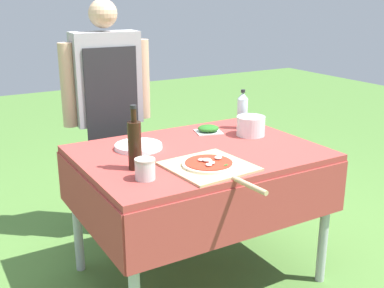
{
  "coord_description": "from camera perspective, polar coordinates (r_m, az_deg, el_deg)",
  "views": [
    {
      "loc": [
        -1.28,
        -2.11,
        1.58
      ],
      "look_at": [
        -0.04,
        0.0,
        0.81
      ],
      "focal_mm": 45.0,
      "sensor_mm": 36.0,
      "label": 1
    }
  ],
  "objects": [
    {
      "name": "ground_plane",
      "position": [
        2.93,
        0.69,
        -15.17
      ],
      "size": [
        12.0,
        12.0,
        0.0
      ],
      "primitive_type": "plane",
      "color": "#517F38"
    },
    {
      "name": "prep_table",
      "position": [
        2.63,
        0.75,
        -2.68
      ],
      "size": [
        1.28,
        0.95,
        0.77
      ],
      "color": "#A83D38",
      "rests_on": "ground"
    },
    {
      "name": "person_cook",
      "position": [
        3.15,
        -9.96,
        5.0
      ],
      "size": [
        0.58,
        0.21,
        1.55
      ],
      "rotation": [
        0.0,
        0.0,
        3.08
      ],
      "color": "#333D56",
      "rests_on": "ground"
    },
    {
      "name": "pizza_on_peel",
      "position": [
        2.32,
        2.18,
        -2.61
      ],
      "size": [
        0.41,
        0.61,
        0.05
      ],
      "rotation": [
        0.0,
        0.0,
        0.08
      ],
      "color": "#D1B27F",
      "rests_on": "prep_table"
    },
    {
      "name": "oil_bottle",
      "position": [
        2.3,
        -6.81,
        0.0
      ],
      "size": [
        0.07,
        0.07,
        0.31
      ],
      "color": "black",
      "rests_on": "prep_table"
    },
    {
      "name": "water_bottle",
      "position": [
        3.0,
        6.0,
        4.0
      ],
      "size": [
        0.07,
        0.07,
        0.25
      ],
      "color": "silver",
      "rests_on": "prep_table"
    },
    {
      "name": "herb_container",
      "position": [
        2.92,
        1.94,
        1.8
      ],
      "size": [
        0.18,
        0.17,
        0.04
      ],
      "rotation": [
        0.0,
        0.0,
        -0.27
      ],
      "color": "silver",
      "rests_on": "prep_table"
    },
    {
      "name": "mixing_tub",
      "position": [
        2.87,
        6.98,
        2.15
      ],
      "size": [
        0.17,
        0.17,
        0.11
      ],
      "primitive_type": "cylinder",
      "color": "silver",
      "rests_on": "prep_table"
    },
    {
      "name": "plate_stack",
      "position": [
        2.63,
        -6.37,
        -0.28
      ],
      "size": [
        0.26,
        0.26,
        0.02
      ],
      "color": "white",
      "rests_on": "prep_table"
    },
    {
      "name": "sauce_jar",
      "position": [
        2.19,
        -5.58,
        -3.11
      ],
      "size": [
        0.09,
        0.09,
        0.1
      ],
      "color": "silver",
      "rests_on": "prep_table"
    }
  ]
}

